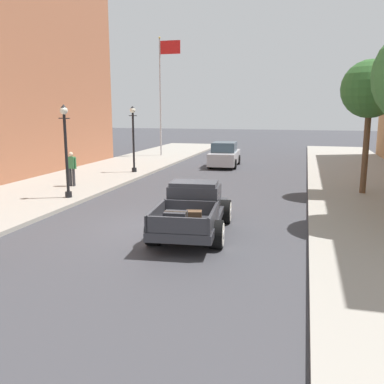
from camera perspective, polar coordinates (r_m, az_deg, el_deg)
ground_plane at (r=13.87m, az=-3.52°, el=-4.80°), size 140.00×140.00×0.00m
hotrod_truck_gunmetal at (r=13.28m, az=0.24°, el=-2.13°), size 2.49×5.05×1.58m
car_background_silver at (r=28.63m, az=4.41°, el=4.99°), size 2.06×4.39×1.65m
pedestrian_sidewalk_left at (r=21.11m, az=-15.97°, el=3.29°), size 0.53×0.22×1.65m
street_lamp_near at (r=18.25m, az=-16.70°, el=6.20°), size 0.50×0.32×3.85m
street_lamp_far at (r=25.13m, az=-7.94°, el=7.77°), size 0.50×0.32×3.85m
flagpole at (r=34.26m, az=-3.95°, el=14.37°), size 1.74×0.16×9.16m
street_tree_second at (r=19.92m, az=22.96°, el=12.59°), size 2.46×2.46×5.73m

